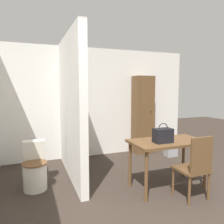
{
  "coord_description": "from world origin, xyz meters",
  "views": [
    {
      "loc": [
        -1.34,
        -1.55,
        1.58
      ],
      "look_at": [
        -0.14,
        1.62,
        1.21
      ],
      "focal_mm": 35.0,
      "sensor_mm": 36.0,
      "label": 1
    }
  ],
  "objects_px": {
    "toilet": "(35,169)",
    "space_heater": "(171,146)",
    "handbag": "(163,135)",
    "dining_table": "(168,146)",
    "wooden_cabinet": "(143,115)",
    "wooden_chair": "(195,166)"
  },
  "relations": [
    {
      "from": "handbag",
      "to": "toilet",
      "type": "bearing_deg",
      "value": 155.71
    },
    {
      "from": "dining_table",
      "to": "wooden_cabinet",
      "type": "xyz_separation_m",
      "value": [
        0.58,
        1.87,
        0.27
      ]
    },
    {
      "from": "toilet",
      "to": "space_heater",
      "type": "relative_size",
      "value": 1.6
    },
    {
      "from": "dining_table",
      "to": "wooden_cabinet",
      "type": "distance_m",
      "value": 1.98
    },
    {
      "from": "dining_table",
      "to": "wooden_chair",
      "type": "relative_size",
      "value": 1.25
    },
    {
      "from": "wooden_chair",
      "to": "toilet",
      "type": "bearing_deg",
      "value": 148.73
    },
    {
      "from": "wooden_cabinet",
      "to": "dining_table",
      "type": "bearing_deg",
      "value": -107.34
    },
    {
      "from": "space_heater",
      "to": "dining_table",
      "type": "bearing_deg",
      "value": -127.79
    },
    {
      "from": "wooden_chair",
      "to": "space_heater",
      "type": "distance_m",
      "value": 2.06
    },
    {
      "from": "toilet",
      "to": "dining_table",
      "type": "bearing_deg",
      "value": -20.62
    },
    {
      "from": "toilet",
      "to": "space_heater",
      "type": "distance_m",
      "value": 3.09
    },
    {
      "from": "dining_table",
      "to": "space_heater",
      "type": "relative_size",
      "value": 2.57
    },
    {
      "from": "dining_table",
      "to": "space_heater",
      "type": "xyz_separation_m",
      "value": [
        1.06,
        1.37,
        -0.45
      ]
    },
    {
      "from": "dining_table",
      "to": "wooden_cabinet",
      "type": "height_order",
      "value": "wooden_cabinet"
    },
    {
      "from": "handbag",
      "to": "wooden_cabinet",
      "type": "bearing_deg",
      "value": 69.47
    },
    {
      "from": "toilet",
      "to": "handbag",
      "type": "bearing_deg",
      "value": -24.29
    },
    {
      "from": "toilet",
      "to": "space_heater",
      "type": "xyz_separation_m",
      "value": [
        3.02,
        0.63,
        -0.08
      ]
    },
    {
      "from": "handbag",
      "to": "space_heater",
      "type": "bearing_deg",
      "value": 50.18
    },
    {
      "from": "dining_table",
      "to": "handbag",
      "type": "height_order",
      "value": "handbag"
    },
    {
      "from": "toilet",
      "to": "handbag",
      "type": "height_order",
      "value": "handbag"
    },
    {
      "from": "handbag",
      "to": "wooden_cabinet",
      "type": "xyz_separation_m",
      "value": [
        0.73,
        1.95,
        0.06
      ]
    },
    {
      "from": "handbag",
      "to": "space_heater",
      "type": "height_order",
      "value": "handbag"
    }
  ]
}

